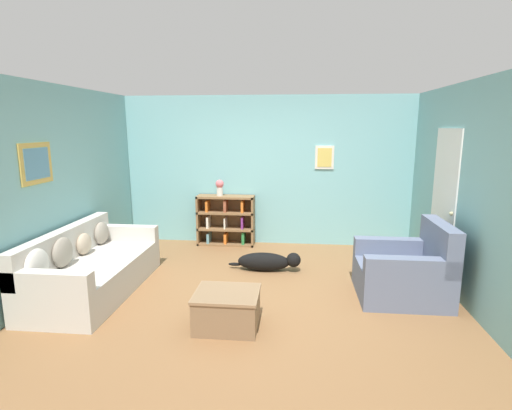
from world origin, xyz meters
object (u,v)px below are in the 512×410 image
object	(u,v)px
bookshelf	(226,220)
dog	(268,261)
couch	(91,269)
coffee_table	(227,308)
recliner_chair	(407,272)
vase	(220,187)

from	to	relation	value
bookshelf	dog	xyz separation A→B (m)	(0.84, -1.27, -0.29)
couch	coffee_table	distance (m)	2.01
couch	bookshelf	distance (m)	2.62
recliner_chair	couch	bearing A→B (deg)	-176.47
couch	vase	xyz separation A→B (m)	(1.24, 2.22, 0.74)
vase	dog	bearing A→B (deg)	-53.10
bookshelf	recliner_chair	world-z (taller)	recliner_chair
dog	vase	world-z (taller)	vase
bookshelf	couch	bearing A→B (deg)	-120.89
bookshelf	coffee_table	xyz separation A→B (m)	(0.53, -2.97, -0.23)
couch	coffee_table	world-z (taller)	couch
bookshelf	dog	size ratio (longest dim) A/B	0.94
recliner_chair	coffee_table	distance (m)	2.28
couch	recliner_chair	world-z (taller)	recliner_chair
dog	vase	xyz separation A→B (m)	(-0.94, 1.25, 0.90)
bookshelf	recliner_chair	size ratio (longest dim) A/B	0.97
couch	recliner_chair	distance (m)	3.94
dog	couch	bearing A→B (deg)	-155.97
recliner_chair	coffee_table	bearing A→B (deg)	-154.95
bookshelf	recliner_chair	distance (m)	3.28
coffee_table	dog	distance (m)	1.72
coffee_table	couch	bearing A→B (deg)	158.90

